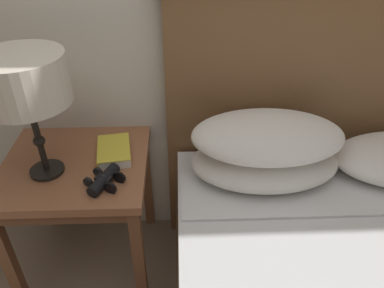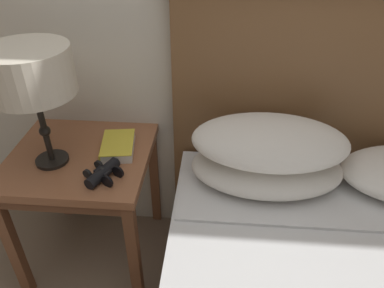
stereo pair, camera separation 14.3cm
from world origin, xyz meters
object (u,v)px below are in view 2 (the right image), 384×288
(nightstand, at_px, (84,167))
(book_on_nightstand, at_px, (118,146))
(binoculars_pair, at_px, (103,173))
(table_lamp, at_px, (30,74))

(nightstand, bearing_deg, book_on_nightstand, 9.54)
(book_on_nightstand, bearing_deg, binoculars_pair, -92.84)
(table_lamp, bearing_deg, nightstand, 38.98)
(book_on_nightstand, distance_m, binoculars_pair, 0.18)
(table_lamp, bearing_deg, binoculars_pair, -19.89)
(nightstand, relative_size, book_on_nightstand, 2.82)
(table_lamp, xyz_separation_m, book_on_nightstand, (0.24, 0.10, -0.36))
(nightstand, height_order, book_on_nightstand, book_on_nightstand)
(table_lamp, distance_m, binoculars_pair, 0.44)
(nightstand, relative_size, binoculars_pair, 3.77)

